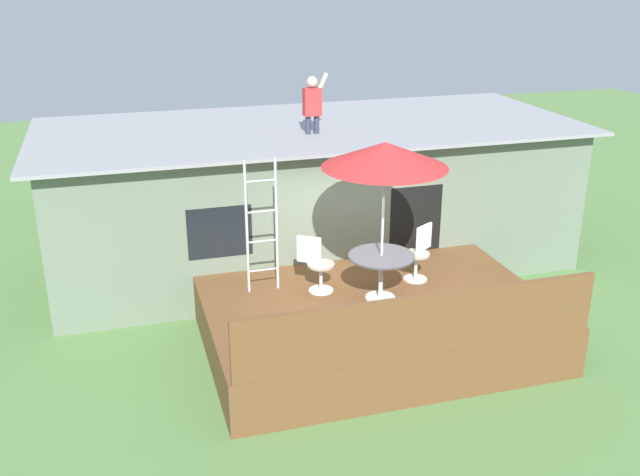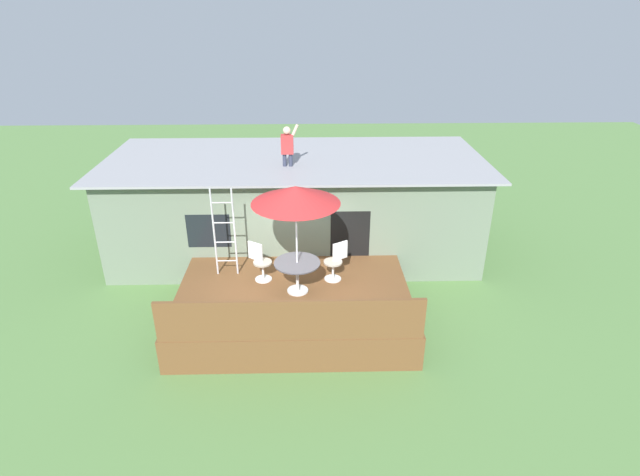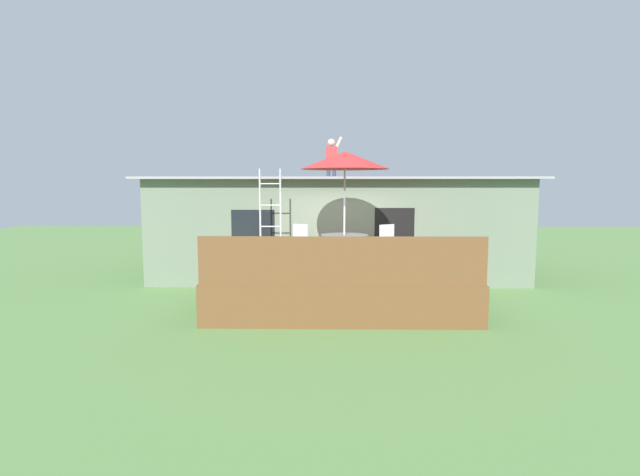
{
  "view_description": "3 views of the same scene",
  "coord_description": "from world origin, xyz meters",
  "px_view_note": "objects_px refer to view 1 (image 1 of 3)",
  "views": [
    {
      "loc": [
        -3.76,
        -9.76,
        5.84
      ],
      "look_at": [
        -0.55,
        1.09,
        1.46
      ],
      "focal_mm": 40.51,
      "sensor_mm": 36.0,
      "label": 1
    },
    {
      "loc": [
        0.37,
        -9.99,
        6.91
      ],
      "look_at": [
        0.63,
        0.74,
        1.74
      ],
      "focal_mm": 28.36,
      "sensor_mm": 36.0,
      "label": 2
    },
    {
      "loc": [
        -0.25,
        -10.46,
        2.62
      ],
      "look_at": [
        -0.44,
        0.57,
        1.4
      ],
      "focal_mm": 26.91,
      "sensor_mm": 36.0,
      "label": 3
    }
  ],
  "objects_px": {
    "patio_table": "(381,265)",
    "patio_umbrella": "(385,155)",
    "step_ladder": "(262,227)",
    "patio_chair_left": "(317,264)",
    "patio_chair_right": "(419,253)",
    "person_figure": "(313,101)"
  },
  "relations": [
    {
      "from": "patio_table",
      "to": "person_figure",
      "type": "xyz_separation_m",
      "value": [
        -0.26,
        2.97,
        2.05
      ]
    },
    {
      "from": "patio_table",
      "to": "patio_chair_right",
      "type": "distance_m",
      "value": 1.06
    },
    {
      "from": "person_figure",
      "to": "patio_chair_right",
      "type": "xyz_separation_m",
      "value": [
        1.15,
        -2.42,
        -2.18
      ]
    },
    {
      "from": "person_figure",
      "to": "patio_chair_left",
      "type": "xyz_separation_m",
      "value": [
        -0.63,
        -2.39,
        -2.18
      ]
    },
    {
      "from": "patio_umbrella",
      "to": "person_figure",
      "type": "height_order",
      "value": "person_figure"
    },
    {
      "from": "patio_table",
      "to": "patio_chair_left",
      "type": "height_order",
      "value": "patio_chair_left"
    },
    {
      "from": "patio_table",
      "to": "step_ladder",
      "type": "height_order",
      "value": "step_ladder"
    },
    {
      "from": "patio_table",
      "to": "step_ladder",
      "type": "xyz_separation_m",
      "value": [
        -1.71,
        0.85,
        0.51
      ]
    },
    {
      "from": "patio_table",
      "to": "patio_chair_left",
      "type": "distance_m",
      "value": 1.07
    },
    {
      "from": "step_ladder",
      "to": "patio_chair_left",
      "type": "xyz_separation_m",
      "value": [
        0.83,
        -0.27,
        -0.64
      ]
    },
    {
      "from": "patio_chair_left",
      "to": "patio_chair_right",
      "type": "distance_m",
      "value": 1.78
    },
    {
      "from": "patio_chair_left",
      "to": "patio_chair_right",
      "type": "relative_size",
      "value": 1.0
    },
    {
      "from": "patio_umbrella",
      "to": "step_ladder",
      "type": "distance_m",
      "value": 2.28
    },
    {
      "from": "patio_table",
      "to": "step_ladder",
      "type": "relative_size",
      "value": 0.47
    },
    {
      "from": "person_figure",
      "to": "patio_chair_right",
      "type": "height_order",
      "value": "person_figure"
    },
    {
      "from": "patio_table",
      "to": "patio_umbrella",
      "type": "bearing_deg",
      "value": 135.0
    },
    {
      "from": "patio_chair_left",
      "to": "patio_chair_right",
      "type": "bearing_deg",
      "value": 32.51
    },
    {
      "from": "step_ladder",
      "to": "patio_chair_right",
      "type": "bearing_deg",
      "value": -6.41
    },
    {
      "from": "patio_chair_right",
      "to": "patio_umbrella",
      "type": "bearing_deg",
      "value": -0.0
    },
    {
      "from": "patio_umbrella",
      "to": "step_ladder",
      "type": "bearing_deg",
      "value": 153.6
    },
    {
      "from": "patio_table",
      "to": "patio_umbrella",
      "type": "relative_size",
      "value": 0.41
    },
    {
      "from": "step_ladder",
      "to": "patio_chair_right",
      "type": "distance_m",
      "value": 2.69
    }
  ]
}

